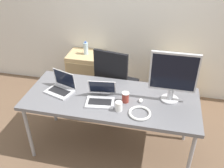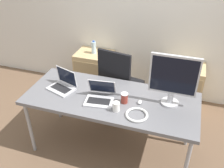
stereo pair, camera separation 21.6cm
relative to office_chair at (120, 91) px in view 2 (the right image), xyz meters
name	(u,v)px [view 2 (the right image)]	position (x,y,z in m)	size (l,w,h in m)	color
ground_plane	(111,147)	(0.08, -0.65, -0.41)	(14.00, 14.00, 0.00)	brown
wall_back	(141,13)	(0.08, 0.74, 0.89)	(10.00, 0.05, 2.60)	silver
desk	(111,101)	(0.08, -0.65, 0.31)	(1.90, 0.79, 0.77)	slate
office_chair	(120,91)	(0.00, 0.00, 0.00)	(0.56, 0.59, 1.09)	#232326
cabinet_left	(95,72)	(-0.58, 0.49, -0.07)	(0.56, 0.43, 0.68)	tan
cabinet_right	(182,87)	(0.81, 0.49, -0.07)	(0.56, 0.43, 0.68)	tan
water_bottle	(94,47)	(-0.58, 0.49, 0.37)	(0.07, 0.07, 0.21)	silver
laptop_left	(63,85)	(-0.50, -0.65, 0.40)	(0.35, 0.31, 0.22)	silver
laptop_right	(100,96)	(-0.02, -0.73, 0.40)	(0.32, 0.32, 0.21)	silver
monitor	(173,79)	(0.70, -0.56, 0.66)	(0.48, 0.19, 0.56)	#B7B7BC
mouse	(140,102)	(0.40, -0.66, 0.37)	(0.04, 0.07, 0.03)	silver
coffee_cup_white	(116,107)	(0.20, -0.86, 0.41)	(0.07, 0.07, 0.10)	white
coffee_cup_brown	(124,98)	(0.24, -0.70, 0.41)	(0.08, 0.08, 0.11)	maroon
cable_coil	(137,115)	(0.42, -0.87, 0.37)	(0.23, 0.23, 0.03)	white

